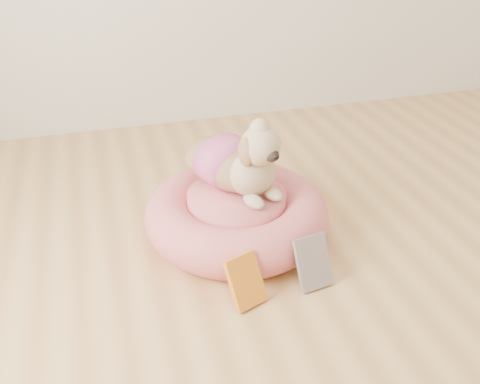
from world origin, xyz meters
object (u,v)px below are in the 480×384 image
object	(u,v)px
pet_bed	(237,215)
dog	(237,149)
book_yellow	(246,281)
book_white	(313,262)

from	to	relation	value
pet_bed	dog	bearing A→B (deg)	70.16
dog	book_yellow	distance (m)	0.54
pet_bed	book_yellow	bearing A→B (deg)	-101.48
dog	book_white	size ratio (longest dim) A/B	2.44
pet_bed	book_yellow	size ratio (longest dim) A/B	4.10
book_yellow	book_white	world-z (taller)	book_white
pet_bed	book_white	distance (m)	0.42
dog	book_yellow	size ratio (longest dim) A/B	2.59
book_yellow	book_white	size ratio (longest dim) A/B	0.94
pet_bed	book_yellow	xyz separation A→B (m)	(-0.08, -0.41, -0.01)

